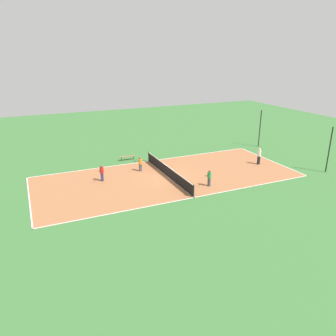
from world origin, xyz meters
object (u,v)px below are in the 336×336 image
object	(u,v)px
player_far_green	(209,177)
tennis_ball_far_baseline	(105,187)
tennis_ball_left_sideline	(280,173)
fence_post_back_left	(260,129)
player_center_orange	(140,163)
bench	(128,157)
player_near_white	(259,155)
tennis_net	(168,171)
fence_post_back_right	(329,150)
player_coach_red	(102,172)

from	to	relation	value
player_far_green	tennis_ball_far_baseline	size ratio (longest dim) A/B	21.95
tennis_ball_left_sideline	fence_post_back_left	distance (m)	10.04
player_far_green	player_center_orange	bearing A→B (deg)	-87.28
bench	fence_post_back_left	size ratio (longest dim) A/B	0.37
player_center_orange	fence_post_back_left	distance (m)	16.93
player_near_white	tennis_net	bearing A→B (deg)	86.80
tennis_net	player_near_white	xyz separation A→B (m)	(0.51, 10.27, 0.46)
tennis_net	tennis_ball_far_baseline	world-z (taller)	tennis_net
fence_post_back_left	fence_post_back_right	xyz separation A→B (m)	(10.32, 0.00, 0.00)
bench	tennis_ball_left_sideline	bearing A→B (deg)	-39.39
tennis_net	fence_post_back_left	bearing A→B (deg)	109.22
bench	fence_post_back_left	xyz separation A→B (m)	(1.39, 16.75, 1.89)
player_near_white	fence_post_back_left	world-z (taller)	fence_post_back_left
player_center_orange	player_far_green	world-z (taller)	player_far_green
tennis_net	player_near_white	size ratio (longest dim) A/B	5.84
bench	player_coach_red	world-z (taller)	player_coach_red
fence_post_back_right	player_coach_red	bearing A→B (deg)	-107.75
tennis_net	player_coach_red	world-z (taller)	player_coach_red
bench	player_far_green	size ratio (longest dim) A/B	1.13
player_coach_red	tennis_ball_left_sideline	world-z (taller)	player_coach_red
player_coach_red	fence_post_back_right	xyz separation A→B (m)	(6.65, 20.77, 1.38)
tennis_net	player_coach_red	distance (m)	6.16
tennis_ball_left_sideline	fence_post_back_left	world-z (taller)	fence_post_back_left
player_far_green	bench	bearing A→B (deg)	-98.82
tennis_ball_far_baseline	fence_post_back_right	distance (m)	21.66
player_far_green	player_coach_red	bearing A→B (deg)	-63.16
tennis_net	tennis_ball_left_sideline	distance (m)	11.02
bench	player_center_orange	size ratio (longest dim) A/B	1.16
tennis_ball_far_baseline	fence_post_back_left	bearing A→B (deg)	104.36
player_coach_red	tennis_ball_far_baseline	size ratio (longest dim) A/B	22.75
bench	player_near_white	world-z (taller)	player_near_white
player_far_green	tennis_ball_left_sideline	distance (m)	8.06
bench	fence_post_back_left	distance (m)	16.92
fence_post_back_right	player_far_green	bearing A→B (deg)	-97.31
player_far_green	fence_post_back_left	distance (m)	15.25
tennis_ball_left_sideline	player_near_white	bearing A→B (deg)	-177.46
player_far_green	player_near_white	world-z (taller)	player_near_white
tennis_net	tennis_ball_far_baseline	bearing A→B (deg)	-88.09
player_coach_red	fence_post_back_right	world-z (taller)	fence_post_back_right
player_far_green	fence_post_back_left	size ratio (longest dim) A/B	0.33
tennis_ball_left_sideline	fence_post_back_right	bearing A→B (deg)	70.33
player_coach_red	player_near_white	distance (m)	16.36
bench	fence_post_back_right	bearing A→B (deg)	-34.96
player_near_white	fence_post_back_left	xyz separation A→B (m)	(-5.67, 4.54, 1.24)
fence_post_back_right	player_near_white	bearing A→B (deg)	-135.70
player_far_green	tennis_ball_left_sideline	xyz separation A→B (m)	(0.02, 8.02, -0.81)
player_center_orange	tennis_ball_far_baseline	bearing A→B (deg)	25.05
player_coach_red	fence_post_back_right	size ratio (longest dim) A/B	0.34
tennis_net	player_far_green	bearing A→B (deg)	33.76
fence_post_back_right	player_center_orange	bearing A→B (deg)	-114.87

